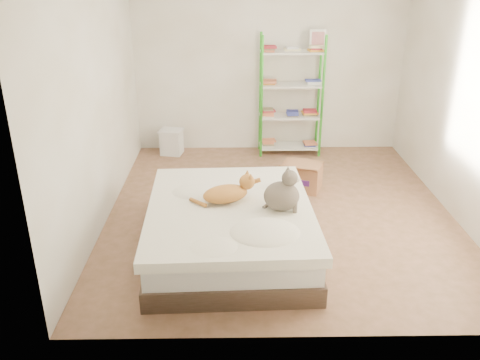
{
  "coord_description": "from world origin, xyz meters",
  "views": [
    {
      "loc": [
        -0.53,
        -5.11,
        2.6
      ],
      "look_at": [
        -0.45,
        -0.56,
        0.62
      ],
      "focal_mm": 38.0,
      "sensor_mm": 36.0,
      "label": 1
    }
  ],
  "objects_px": {
    "grey_cat": "(282,190)",
    "cardboard_box": "(301,176)",
    "bed": "(230,229)",
    "white_bin": "(172,142)",
    "shelf_unit": "(291,96)",
    "orange_cat": "(225,192)"
  },
  "relations": [
    {
      "from": "orange_cat",
      "to": "cardboard_box",
      "type": "distance_m",
      "value": 1.7
    },
    {
      "from": "shelf_unit",
      "to": "grey_cat",
      "type": "bearing_deg",
      "value": -97.84
    },
    {
      "from": "orange_cat",
      "to": "white_bin",
      "type": "distance_m",
      "value": 2.77
    },
    {
      "from": "orange_cat",
      "to": "grey_cat",
      "type": "distance_m",
      "value": 0.55
    },
    {
      "from": "orange_cat",
      "to": "shelf_unit",
      "type": "bearing_deg",
      "value": 51.78
    },
    {
      "from": "bed",
      "to": "white_bin",
      "type": "relative_size",
      "value": 5.34
    },
    {
      "from": "bed",
      "to": "grey_cat",
      "type": "xyz_separation_m",
      "value": [
        0.47,
        -0.09,
        0.44
      ]
    },
    {
      "from": "bed",
      "to": "cardboard_box",
      "type": "xyz_separation_m",
      "value": [
        0.87,
        1.46,
        -0.08
      ]
    },
    {
      "from": "orange_cat",
      "to": "grey_cat",
      "type": "height_order",
      "value": "grey_cat"
    },
    {
      "from": "bed",
      "to": "grey_cat",
      "type": "bearing_deg",
      "value": -12.31
    },
    {
      "from": "bed",
      "to": "orange_cat",
      "type": "height_order",
      "value": "orange_cat"
    },
    {
      "from": "white_bin",
      "to": "shelf_unit",
      "type": "bearing_deg",
      "value": 1.04
    },
    {
      "from": "grey_cat",
      "to": "cardboard_box",
      "type": "height_order",
      "value": "grey_cat"
    },
    {
      "from": "bed",
      "to": "white_bin",
      "type": "distance_m",
      "value": 2.84
    },
    {
      "from": "grey_cat",
      "to": "cardboard_box",
      "type": "distance_m",
      "value": 1.68
    },
    {
      "from": "shelf_unit",
      "to": "white_bin",
      "type": "bearing_deg",
      "value": -178.96
    },
    {
      "from": "bed",
      "to": "grey_cat",
      "type": "distance_m",
      "value": 0.65
    },
    {
      "from": "shelf_unit",
      "to": "cardboard_box",
      "type": "relative_size",
      "value": 3.06
    },
    {
      "from": "orange_cat",
      "to": "cardboard_box",
      "type": "height_order",
      "value": "orange_cat"
    },
    {
      "from": "grey_cat",
      "to": "shelf_unit",
      "type": "height_order",
      "value": "shelf_unit"
    },
    {
      "from": "cardboard_box",
      "to": "white_bin",
      "type": "relative_size",
      "value": 1.55
    },
    {
      "from": "grey_cat",
      "to": "white_bin",
      "type": "height_order",
      "value": "grey_cat"
    }
  ]
}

